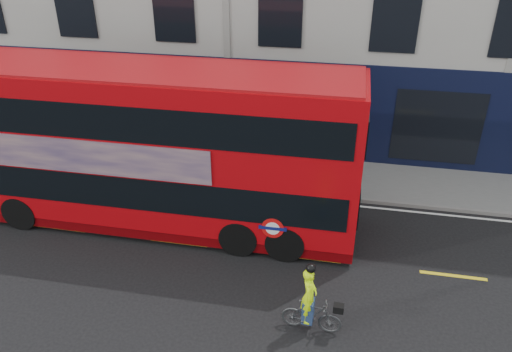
# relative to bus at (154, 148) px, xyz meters

# --- Properties ---
(ground) EXTENTS (120.00, 120.00, 0.00)m
(ground) POSITION_rel_bus_xyz_m (1.00, -2.62, -2.60)
(ground) COLOR black
(ground) RESTS_ON ground
(pavement) EXTENTS (60.00, 3.00, 0.12)m
(pavement) POSITION_rel_bus_xyz_m (1.00, 3.88, -2.54)
(pavement) COLOR slate
(pavement) RESTS_ON ground
(kerb) EXTENTS (60.00, 0.12, 0.13)m
(kerb) POSITION_rel_bus_xyz_m (1.00, 2.38, -2.54)
(kerb) COLOR slate
(kerb) RESTS_ON ground
(road_edge_line) EXTENTS (58.00, 0.10, 0.01)m
(road_edge_line) POSITION_rel_bus_xyz_m (1.00, 2.08, -2.60)
(road_edge_line) COLOR silver
(road_edge_line) RESTS_ON ground
(lane_dashes) EXTENTS (58.00, 0.12, 0.01)m
(lane_dashes) POSITION_rel_bus_xyz_m (1.00, -1.12, -2.60)
(lane_dashes) COLOR gold
(lane_dashes) RESTS_ON ground
(bus) EXTENTS (12.60, 2.93, 5.07)m
(bus) POSITION_rel_bus_xyz_m (0.00, 0.00, 0.00)
(bus) COLOR #AD060C
(bus) RESTS_ON ground
(cyclist) EXTENTS (1.49, 0.55, 1.96)m
(cyclist) POSITION_rel_bus_xyz_m (5.27, -3.88, -1.94)
(cyclist) COLOR #414446
(cyclist) RESTS_ON ground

